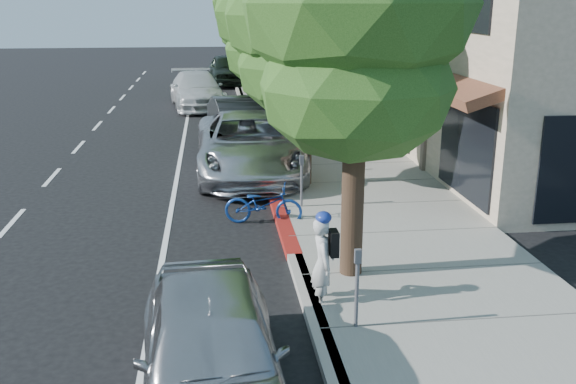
{
  "coord_description": "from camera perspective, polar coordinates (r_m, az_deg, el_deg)",
  "views": [
    {
      "loc": [
        -1.52,
        -12.61,
        4.93
      ],
      "look_at": [
        -0.11,
        -0.76,
        1.35
      ],
      "focal_mm": 40.0,
      "sensor_mm": 36.0,
      "label": 1
    }
  ],
  "objects": [
    {
      "name": "ground",
      "position": [
        13.62,
        0.06,
        -4.52
      ],
      "size": [
        120.0,
        120.0,
        0.0
      ],
      "primitive_type": "plane",
      "color": "black",
      "rests_on": "ground"
    },
    {
      "name": "sidewalk",
      "position": [
        21.51,
        3.61,
        3.62
      ],
      "size": [
        4.6,
        56.0,
        0.15
      ],
      "primitive_type": "cube",
      "color": "gray",
      "rests_on": "ground"
    },
    {
      "name": "curb",
      "position": [
        21.22,
        -2.52,
        3.46
      ],
      "size": [
        0.3,
        56.0,
        0.15
      ],
      "primitive_type": "cube",
      "color": "#9E998E",
      "rests_on": "ground"
    },
    {
      "name": "curb_red_segment",
      "position": [
        14.52,
        -0.41,
        -2.82
      ],
      "size": [
        0.32,
        4.0,
        0.15
      ],
      "primitive_type": "cube",
      "color": "maroon",
      "rests_on": "ground"
    },
    {
      "name": "storefront_building",
      "position": [
        32.59,
        13.55,
        13.74
      ],
      "size": [
        10.0,
        36.0,
        7.0
      ],
      "primitive_type": "cube",
      "color": "beige",
      "rests_on": "ground"
    },
    {
      "name": "street_tree_0",
      "position": [
        10.88,
        6.28,
        15.71
      ],
      "size": [
        3.91,
        3.91,
        7.48
      ],
      "color": "black",
      "rests_on": "ground"
    },
    {
      "name": "street_tree_1",
      "position": [
        16.79,
        1.54,
        15.13
      ],
      "size": [
        4.24,
        4.24,
        7.19
      ],
      "color": "black",
      "rests_on": "ground"
    },
    {
      "name": "street_tree_2",
      "position": [
        22.74,
        -0.72,
        15.5
      ],
      "size": [
        4.66,
        4.66,
        7.29
      ],
      "color": "black",
      "rests_on": "ground"
    },
    {
      "name": "street_tree_4",
      "position": [
        34.69,
        -2.92,
        16.36
      ],
      "size": [
        4.66,
        4.66,
        7.66
      ],
      "color": "black",
      "rests_on": "ground"
    },
    {
      "name": "street_tree_5",
      "position": [
        40.68,
        -3.53,
        16.29
      ],
      "size": [
        4.45,
        4.45,
        7.49
      ],
      "color": "black",
      "rests_on": "ground"
    },
    {
      "name": "cyclist",
      "position": [
        10.6,
        3.11,
        -6.36
      ],
      "size": [
        0.38,
        0.57,
        1.56
      ],
      "primitive_type": "imported",
      "rotation": [
        0.0,
        0.0,
        1.56
      ],
      "color": "silver",
      "rests_on": "ground"
    },
    {
      "name": "bicycle",
      "position": [
        14.61,
        -2.2,
        -1.09
      ],
      "size": [
        1.87,
        0.97,
        0.94
      ],
      "primitive_type": "imported",
      "rotation": [
        0.0,
        0.0,
        1.36
      ],
      "color": "navy",
      "rests_on": "ground"
    },
    {
      "name": "silver_suv",
      "position": [
        18.71,
        -3.53,
        4.19
      ],
      "size": [
        2.98,
        6.4,
        1.77
      ],
      "primitive_type": "imported",
      "rotation": [
        0.0,
        0.0,
        0.01
      ],
      "color": "silver",
      "rests_on": "ground"
    },
    {
      "name": "dark_sedan",
      "position": [
        22.16,
        -4.07,
        6.06
      ],
      "size": [
        2.47,
        5.39,
        1.71
      ],
      "primitive_type": "imported",
      "rotation": [
        0.0,
        0.0,
        0.13
      ],
      "color": "black",
      "rests_on": "ground"
    },
    {
      "name": "white_pickup",
      "position": [
        31.15,
        -8.09,
        8.96
      ],
      "size": [
        3.0,
        5.92,
        1.65
      ],
      "primitive_type": "imported",
      "rotation": [
        0.0,
        0.0,
        0.13
      ],
      "color": "silver",
      "rests_on": "ground"
    },
    {
      "name": "dark_suv_far",
      "position": [
        39.66,
        -5.38,
        10.8
      ],
      "size": [
        2.47,
        5.43,
        1.81
      ],
      "primitive_type": "imported",
      "rotation": [
        0.0,
        0.0,
        0.06
      ],
      "color": "black",
      "rests_on": "ground"
    },
    {
      "name": "near_car_a",
      "position": [
        8.24,
        -6.85,
        -13.83
      ],
      "size": [
        2.03,
        4.56,
        1.52
      ],
      "primitive_type": "imported",
      "rotation": [
        0.0,
        0.0,
        0.05
      ],
      "color": "#A8A8AD",
      "rests_on": "ground"
    },
    {
      "name": "pedestrian",
      "position": [
        20.88,
        1.54,
        5.77
      ],
      "size": [
        0.97,
        0.87,
        1.65
      ],
      "primitive_type": "imported",
      "rotation": [
        0.0,
        0.0,
        3.52
      ],
      "color": "black",
      "rests_on": "sidewalk"
    }
  ]
}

